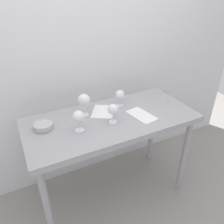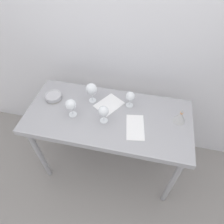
{
  "view_description": "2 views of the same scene",
  "coord_description": "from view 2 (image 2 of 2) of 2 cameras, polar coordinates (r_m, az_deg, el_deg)",
  "views": [
    {
      "loc": [
        -0.68,
        -1.38,
        1.83
      ],
      "look_at": [
        -0.01,
        -0.04,
        0.97
      ],
      "focal_mm": 35.22,
      "sensor_mm": 36.0,
      "label": 1
    },
    {
      "loc": [
        0.27,
        -1.07,
        2.17
      ],
      "look_at": [
        0.04,
        -0.03,
        0.97
      ],
      "focal_mm": 31.76,
      "sensor_mm": 36.0,
      "label": 2
    }
  ],
  "objects": [
    {
      "name": "wine_glass_near_left",
      "position": [
        1.63,
        -11.77,
        1.96
      ],
      "size": [
        0.09,
        0.09,
        0.17
      ],
      "color": "white",
      "rests_on": "steel_counter"
    },
    {
      "name": "tasting_sheet_lower",
      "position": [
        1.76,
        -0.86,
        2.19
      ],
      "size": [
        0.27,
        0.29,
        0.0
      ],
      "primitive_type": "cube",
      "rotation": [
        0.0,
        0.0,
        -0.57
      ],
      "color": "white",
      "rests_on": "steel_counter"
    },
    {
      "name": "wine_glass_near_center",
      "position": [
        1.55,
        -2.47,
        0.12
      ],
      "size": [
        0.08,
        0.08,
        0.16
      ],
      "color": "white",
      "rests_on": "steel_counter"
    },
    {
      "name": "wine_glass_far_left",
      "position": [
        1.71,
        -5.95,
        6.53
      ],
      "size": [
        0.1,
        0.1,
        0.19
      ],
      "color": "white",
      "rests_on": "steel_counter"
    },
    {
      "name": "tasting_sheet_upper",
      "position": [
        1.6,
        6.7,
        -4.33
      ],
      "size": [
        0.18,
        0.28,
        0.0
      ],
      "primitive_type": "cube",
      "rotation": [
        0.0,
        0.0,
        0.16
      ],
      "color": "white",
      "rests_on": "steel_counter"
    },
    {
      "name": "tasting_bowl",
      "position": [
        1.87,
        -16.49,
        4.31
      ],
      "size": [
        0.15,
        0.15,
        0.05
      ],
      "color": "#DBCC66",
      "rests_on": "steel_counter"
    },
    {
      "name": "ground_plane",
      "position": [
        2.43,
        -0.77,
        -14.77
      ],
      "size": [
        6.0,
        6.0,
        0.0
      ],
      "primitive_type": "plane",
      "color": "gray"
    },
    {
      "name": "steel_counter",
      "position": [
        1.76,
        -1.07,
        -3.13
      ],
      "size": [
        1.4,
        0.65,
        0.9
      ],
      "color": "#9E9EA3",
      "rests_on": "ground_plane"
    },
    {
      "name": "decanter_funnel",
      "position": [
        1.69,
        19.01,
        -1.38
      ],
      "size": [
        0.1,
        0.1,
        0.14
      ],
      "color": "#B5B5B5",
      "rests_on": "steel_counter"
    },
    {
      "name": "back_wall",
      "position": [
        1.8,
        2.51,
        19.5
      ],
      "size": [
        3.8,
        0.04,
        2.6
      ],
      "primitive_type": "cube",
      "color": "silver",
      "rests_on": "ground_plane"
    },
    {
      "name": "wine_glass_far_right",
      "position": [
        1.69,
        5.28,
        4.39
      ],
      "size": [
        0.08,
        0.08,
        0.15
      ],
      "color": "white",
      "rests_on": "steel_counter"
    }
  ]
}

